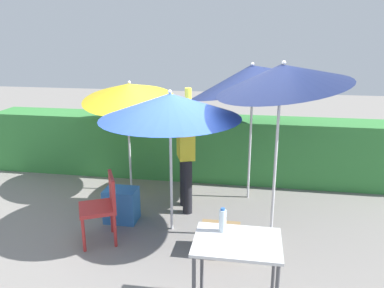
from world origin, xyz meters
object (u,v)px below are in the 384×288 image
(person_vendor, at_px, (186,150))
(bottle_water, at_px, (223,220))
(crate_cardboard, at_px, (220,239))
(folding_table, at_px, (237,250))
(umbrella_rainbow, at_px, (253,77))
(umbrella_navy, at_px, (128,92))
(cooler_box, at_px, (121,205))
(umbrella_orange, at_px, (170,106))
(umbrella_yellow, at_px, (282,76))
(chair_plastic, at_px, (103,204))

(person_vendor, distance_m, bottle_water, 2.11)
(person_vendor, distance_m, crate_cardboard, 1.48)
(folding_table, bearing_deg, umbrella_rainbow, 88.99)
(bottle_water, bearing_deg, umbrella_navy, 124.39)
(cooler_box, xyz_separation_m, crate_cardboard, (1.46, -0.58, -0.08))
(umbrella_orange, bearing_deg, crate_cardboard, -32.78)
(cooler_box, height_order, crate_cardboard, cooler_box)
(umbrella_yellow, relative_size, person_vendor, 1.29)
(umbrella_rainbow, height_order, person_vendor, umbrella_rainbow)
(umbrella_rainbow, bearing_deg, folding_table, -91.01)
(umbrella_orange, bearing_deg, umbrella_navy, 128.08)
(umbrella_rainbow, bearing_deg, person_vendor, -149.40)
(umbrella_yellow, xyz_separation_m, cooler_box, (-2.10, 0.12, -1.86))
(umbrella_orange, distance_m, person_vendor, 1.02)
(umbrella_navy, relative_size, bottle_water, 8.14)
(person_vendor, bearing_deg, umbrella_yellow, -26.92)
(umbrella_navy, distance_m, chair_plastic, 2.02)
(crate_cardboard, bearing_deg, umbrella_rainbow, 79.87)
(chair_plastic, relative_size, crate_cardboard, 1.87)
(umbrella_orange, distance_m, bottle_water, 1.76)
(umbrella_yellow, relative_size, chair_plastic, 2.72)
(person_vendor, height_order, crate_cardboard, person_vendor)
(folding_table, bearing_deg, umbrella_navy, 125.05)
(person_vendor, height_order, cooler_box, person_vendor)
(umbrella_rainbow, relative_size, umbrella_yellow, 0.98)
(person_vendor, xyz_separation_m, chair_plastic, (-0.87, -1.08, -0.42))
(chair_plastic, relative_size, bottle_water, 3.71)
(umbrella_navy, height_order, cooler_box, umbrella_navy)
(umbrella_orange, height_order, cooler_box, umbrella_orange)
(crate_cardboard, bearing_deg, cooler_box, 158.39)
(chair_plastic, bearing_deg, umbrella_rainbow, 42.21)
(chair_plastic, xyz_separation_m, crate_cardboard, (1.49, -0.02, -0.35))
(person_vendor, height_order, chair_plastic, person_vendor)
(umbrella_rainbow, height_order, umbrella_yellow, umbrella_yellow)
(umbrella_rainbow, height_order, crate_cardboard, umbrella_rainbow)
(chair_plastic, relative_size, folding_table, 1.11)
(umbrella_yellow, height_order, chair_plastic, umbrella_yellow)
(umbrella_navy, bearing_deg, umbrella_orange, -51.92)
(umbrella_rainbow, xyz_separation_m, person_vendor, (-0.91, -0.54, -1.02))
(crate_cardboard, bearing_deg, chair_plastic, 179.29)
(umbrella_rainbow, distance_m, bottle_water, 2.75)
(umbrella_rainbow, xyz_separation_m, umbrella_yellow, (0.35, -1.18, 0.14))
(folding_table, height_order, bottle_water, bottle_water)
(crate_cardboard, xyz_separation_m, folding_table, (0.25, -1.04, 0.52))
(person_vendor, bearing_deg, bottle_water, -70.16)
(person_vendor, distance_m, cooler_box, 1.21)
(umbrella_navy, xyz_separation_m, crate_cardboard, (1.65, -1.66, -1.51))
(umbrella_yellow, distance_m, cooler_box, 2.81)
(chair_plastic, bearing_deg, bottle_water, -29.62)
(umbrella_orange, xyz_separation_m, cooler_box, (-0.76, 0.13, -1.47))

